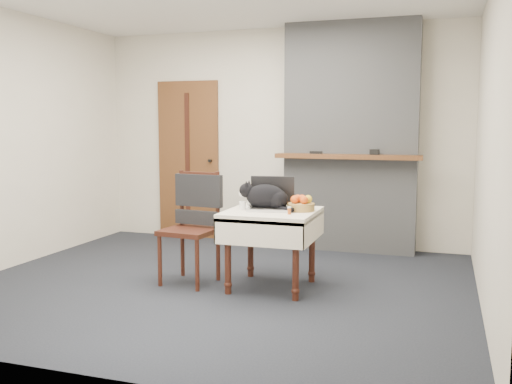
{
  "coord_description": "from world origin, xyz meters",
  "views": [
    {
      "loc": [
        1.94,
        -4.7,
        1.46
      ],
      "look_at": [
        0.37,
        0.02,
        0.86
      ],
      "focal_mm": 40.0,
      "sensor_mm": 36.0,
      "label": 1
    }
  ],
  "objects_px": {
    "side_table": "(272,223)",
    "laptop": "(271,201)",
    "door": "(188,160)",
    "cat": "(267,197)",
    "chair": "(195,211)",
    "fruit_basket": "(301,204)",
    "pill_bottle": "(289,210)",
    "cream_jar": "(243,205)"
  },
  "relations": [
    {
      "from": "side_table",
      "to": "laptop",
      "type": "relative_size",
      "value": 1.76
    },
    {
      "from": "fruit_basket",
      "to": "chair",
      "type": "relative_size",
      "value": 0.24
    },
    {
      "from": "chair",
      "to": "cat",
      "type": "bearing_deg",
      "value": 6.66
    },
    {
      "from": "laptop",
      "to": "cream_jar",
      "type": "distance_m",
      "value": 0.26
    },
    {
      "from": "fruit_basket",
      "to": "pill_bottle",
      "type": "bearing_deg",
      "value": -101.1
    },
    {
      "from": "side_table",
      "to": "chair",
      "type": "height_order",
      "value": "chair"
    },
    {
      "from": "cat",
      "to": "chair",
      "type": "bearing_deg",
      "value": 179.43
    },
    {
      "from": "laptop",
      "to": "cat",
      "type": "relative_size",
      "value": 0.83
    },
    {
      "from": "cat",
      "to": "chair",
      "type": "height_order",
      "value": "chair"
    },
    {
      "from": "door",
      "to": "cat",
      "type": "height_order",
      "value": "door"
    },
    {
      "from": "door",
      "to": "cat",
      "type": "distance_m",
      "value": 2.52
    },
    {
      "from": "cat",
      "to": "chair",
      "type": "relative_size",
      "value": 0.52
    },
    {
      "from": "side_table",
      "to": "fruit_basket",
      "type": "bearing_deg",
      "value": 13.44
    },
    {
      "from": "door",
      "to": "fruit_basket",
      "type": "height_order",
      "value": "door"
    },
    {
      "from": "side_table",
      "to": "laptop",
      "type": "bearing_deg",
      "value": 108.97
    },
    {
      "from": "side_table",
      "to": "cream_jar",
      "type": "height_order",
      "value": "cream_jar"
    },
    {
      "from": "fruit_basket",
      "to": "cream_jar",
      "type": "bearing_deg",
      "value": -169.21
    },
    {
      "from": "cat",
      "to": "cream_jar",
      "type": "distance_m",
      "value": 0.23
    },
    {
      "from": "pill_bottle",
      "to": "fruit_basket",
      "type": "height_order",
      "value": "fruit_basket"
    },
    {
      "from": "pill_bottle",
      "to": "chair",
      "type": "xyz_separation_m",
      "value": [
        -0.95,
        0.17,
        -0.08
      ]
    },
    {
      "from": "side_table",
      "to": "cat",
      "type": "distance_m",
      "value": 0.23
    },
    {
      "from": "door",
      "to": "cream_jar",
      "type": "distance_m",
      "value": 2.43
    },
    {
      "from": "side_table",
      "to": "door",
      "type": "bearing_deg",
      "value": 131.65
    },
    {
      "from": "cat",
      "to": "fruit_basket",
      "type": "distance_m",
      "value": 0.31
    },
    {
      "from": "fruit_basket",
      "to": "chair",
      "type": "height_order",
      "value": "chair"
    },
    {
      "from": "door",
      "to": "chair",
      "type": "xyz_separation_m",
      "value": [
        0.95,
        -1.9,
        -0.35
      ]
    },
    {
      "from": "side_table",
      "to": "chair",
      "type": "relative_size",
      "value": 0.76
    },
    {
      "from": "cat",
      "to": "fruit_basket",
      "type": "relative_size",
      "value": 2.21
    },
    {
      "from": "cat",
      "to": "chair",
      "type": "xyz_separation_m",
      "value": [
        -0.7,
        -0.01,
        -0.16
      ]
    },
    {
      "from": "laptop",
      "to": "cat",
      "type": "height_order",
      "value": "laptop"
    },
    {
      "from": "door",
      "to": "pill_bottle",
      "type": "height_order",
      "value": "door"
    },
    {
      "from": "side_table",
      "to": "fruit_basket",
      "type": "xyz_separation_m",
      "value": [
        0.25,
        0.06,
        0.17
      ]
    },
    {
      "from": "door",
      "to": "laptop",
      "type": "bearing_deg",
      "value": -47.76
    },
    {
      "from": "side_table",
      "to": "pill_bottle",
      "type": "relative_size",
      "value": 11.68
    },
    {
      "from": "door",
      "to": "fruit_basket",
      "type": "distance_m",
      "value": 2.69
    },
    {
      "from": "door",
      "to": "side_table",
      "type": "bearing_deg",
      "value": -48.35
    },
    {
      "from": "cat",
      "to": "door",
      "type": "bearing_deg",
      "value": 129.74
    },
    {
      "from": "fruit_basket",
      "to": "chair",
      "type": "bearing_deg",
      "value": -176.87
    },
    {
      "from": "laptop",
      "to": "cream_jar",
      "type": "xyz_separation_m",
      "value": [
        -0.24,
        -0.1,
        -0.04
      ]
    },
    {
      "from": "laptop",
      "to": "fruit_basket",
      "type": "xyz_separation_m",
      "value": [
        0.27,
        -0.0,
        -0.02
      ]
    },
    {
      "from": "door",
      "to": "fruit_basket",
      "type": "relative_size",
      "value": 8.26
    },
    {
      "from": "cream_jar",
      "to": "chair",
      "type": "bearing_deg",
      "value": 175.02
    }
  ]
}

